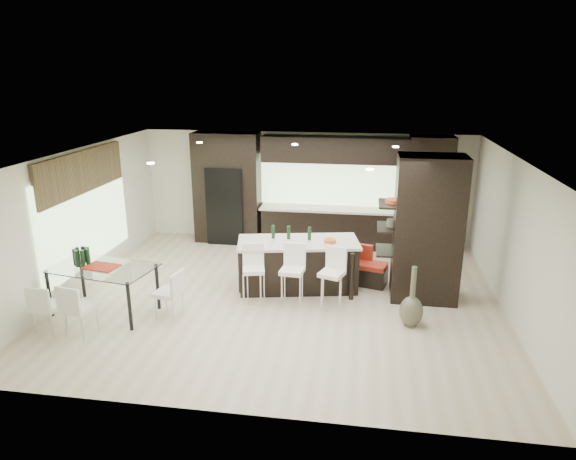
% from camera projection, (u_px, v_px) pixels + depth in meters
% --- Properties ---
extents(ground, '(8.00, 8.00, 0.00)m').
position_uv_depth(ground, '(283.00, 297.00, 9.73)').
color(ground, beige).
rests_on(ground, ground).
extents(back_wall, '(8.00, 0.02, 2.70)m').
position_uv_depth(back_wall, '(306.00, 188.00, 12.63)').
color(back_wall, silver).
rests_on(back_wall, ground).
extents(left_wall, '(0.02, 7.00, 2.70)m').
position_uv_depth(left_wall, '(79.00, 220.00, 9.91)').
color(left_wall, silver).
rests_on(left_wall, ground).
extents(right_wall, '(0.02, 7.00, 2.70)m').
position_uv_depth(right_wall, '(514.00, 240.00, 8.75)').
color(right_wall, silver).
rests_on(right_wall, ground).
extents(ceiling, '(8.00, 7.00, 0.02)m').
position_uv_depth(ceiling, '(283.00, 155.00, 8.92)').
color(ceiling, white).
rests_on(ceiling, ground).
extents(window_left, '(0.04, 3.20, 1.90)m').
position_uv_depth(window_left, '(86.00, 217.00, 10.09)').
color(window_left, '#B2D199').
rests_on(window_left, left_wall).
extents(window_back, '(3.40, 0.04, 1.20)m').
position_uv_depth(window_back, '(330.00, 181.00, 12.44)').
color(window_back, '#B2D199').
rests_on(window_back, back_wall).
extents(stone_accent, '(0.08, 3.00, 0.80)m').
position_uv_depth(stone_accent, '(82.00, 172.00, 9.82)').
color(stone_accent, brown).
rests_on(stone_accent, left_wall).
extents(ceiling_spots, '(4.00, 3.00, 0.02)m').
position_uv_depth(ceiling_spots, '(285.00, 154.00, 9.16)').
color(ceiling_spots, white).
rests_on(ceiling_spots, ceiling).
extents(back_cabinetry, '(6.80, 0.68, 2.70)m').
position_uv_depth(back_cabinetry, '(325.00, 191.00, 12.24)').
color(back_cabinetry, black).
rests_on(back_cabinetry, ground).
extents(refrigerator, '(0.90, 0.68, 1.90)m').
position_uv_depth(refrigerator, '(228.00, 204.00, 12.66)').
color(refrigerator, black).
rests_on(refrigerator, ground).
extents(partition_column, '(1.20, 0.80, 2.70)m').
position_uv_depth(partition_column, '(427.00, 229.00, 9.33)').
color(partition_column, black).
rests_on(partition_column, ground).
extents(kitchen_island, '(2.47, 1.43, 0.97)m').
position_uv_depth(kitchen_island, '(298.00, 264.00, 10.03)').
color(kitchen_island, black).
rests_on(kitchen_island, ground).
extents(stool_left, '(0.47, 0.47, 0.89)m').
position_uv_depth(stool_left, '(254.00, 280.00, 9.39)').
color(stool_left, white).
rests_on(stool_left, ground).
extents(stool_mid, '(0.45, 0.45, 0.92)m').
position_uv_depth(stool_mid, '(292.00, 281.00, 9.28)').
color(stool_mid, white).
rests_on(stool_mid, ground).
extents(stool_right, '(0.51, 0.51, 0.90)m').
position_uv_depth(stool_right, '(332.00, 284.00, 9.18)').
color(stool_right, white).
rests_on(stool_right, ground).
extents(bench, '(1.25, 0.72, 0.45)m').
position_uv_depth(bench, '(357.00, 272.00, 10.34)').
color(bench, black).
rests_on(bench, ground).
extents(floor_vase, '(0.46, 0.46, 1.06)m').
position_uv_depth(floor_vase, '(412.00, 297.00, 8.49)').
color(floor_vase, '#4D533C').
rests_on(floor_vase, ground).
extents(dining_table, '(1.93, 1.29, 0.86)m').
position_uv_depth(dining_table, '(104.00, 290.00, 9.00)').
color(dining_table, white).
rests_on(dining_table, ground).
extents(chair_near, '(0.53, 0.53, 0.84)m').
position_uv_depth(chair_near, '(80.00, 311.00, 8.24)').
color(chair_near, white).
rests_on(chair_near, ground).
extents(chair_far, '(0.46, 0.46, 0.79)m').
position_uv_depth(chair_far, '(48.00, 310.00, 8.34)').
color(chair_far, white).
rests_on(chair_far, ground).
extents(chair_end, '(0.50, 0.50, 0.79)m').
position_uv_depth(chair_end, '(169.00, 296.00, 8.84)').
color(chair_end, white).
rests_on(chair_end, ground).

